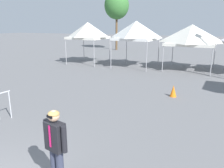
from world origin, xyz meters
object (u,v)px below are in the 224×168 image
canopy_tent_behind_center (192,35)px  tree_behind_tents_center (117,6)px  canopy_tent_far_right (136,31)px  person_foreground (56,145)px  traffic_cone_lot_center (173,91)px  canopy_tent_behind_left (88,31)px

canopy_tent_behind_center → tree_behind_tents_center: bearing=134.7°
canopy_tent_far_right → person_foreground: size_ratio=2.06×
canopy_tent_behind_center → tree_behind_tents_center: (-10.64, 10.73, 3.10)m
person_foreground → traffic_cone_lot_center: person_foreground is taller
tree_behind_tents_center → canopy_tent_far_right: bearing=-60.1°
canopy_tent_behind_left → canopy_tent_behind_center: 8.58m
canopy_tent_far_right → traffic_cone_lot_center: (4.23, -6.80, -2.64)m
tree_behind_tents_center → traffic_cone_lot_center: tree_behind_tents_center is taller
person_foreground → tree_behind_tents_center: 27.71m
canopy_tent_behind_left → tree_behind_tents_center: bearing=100.5°
canopy_tent_far_right → canopy_tent_behind_center: size_ratio=1.02×
canopy_tent_behind_center → traffic_cone_lot_center: canopy_tent_behind_center is taller
canopy_tent_behind_center → tree_behind_tents_center: 15.42m
canopy_tent_far_right → tree_behind_tents_center: tree_behind_tents_center is taller
canopy_tent_far_right → canopy_tent_behind_left: bearing=179.5°
canopy_tent_far_right → tree_behind_tents_center: 13.28m
traffic_cone_lot_center → canopy_tent_behind_left: bearing=141.6°
canopy_tent_behind_left → person_foreground: bearing=-62.5°
canopy_tent_behind_left → tree_behind_tents_center: tree_behind_tents_center is taller
person_foreground → tree_behind_tents_center: (-9.57, 25.58, 4.70)m
person_foreground → traffic_cone_lot_center: size_ratio=3.18×
canopy_tent_behind_left → person_foreground: (7.50, -14.37, -1.83)m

